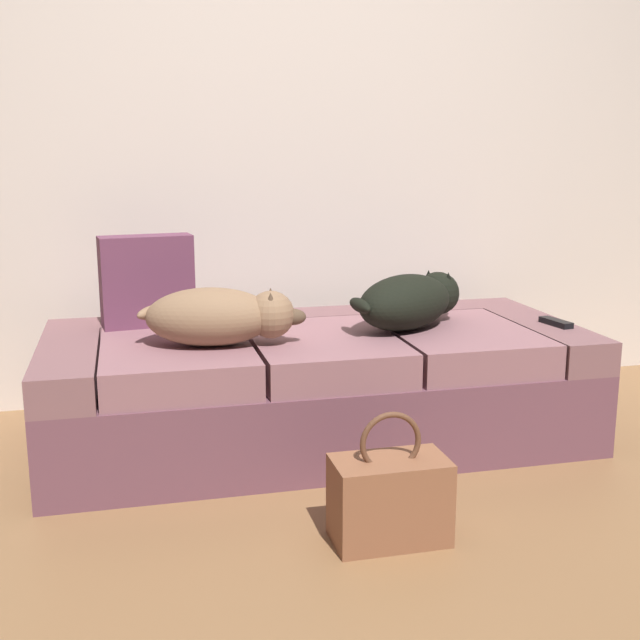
{
  "coord_description": "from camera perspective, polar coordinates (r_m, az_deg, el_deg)",
  "views": [
    {
      "loc": [
        -0.67,
        -1.66,
        1.08
      ],
      "look_at": [
        0.0,
        1.06,
        0.47
      ],
      "focal_mm": 44.7,
      "sensor_mm": 36.0,
      "label": 1
    }
  ],
  "objects": [
    {
      "name": "ground_plane",
      "position": [
        2.09,
        7.34,
        -18.91
      ],
      "size": [
        10.0,
        10.0,
        0.0
      ],
      "primitive_type": "plane",
      "color": "olive"
    },
    {
      "name": "back_wall",
      "position": [
        3.53,
        -2.94,
        17.44
      ],
      "size": [
        6.4,
        0.1,
        2.8
      ],
      "primitive_type": "cube",
      "color": "beige",
      "rests_on": "ground"
    },
    {
      "name": "couch",
      "position": [
        2.98,
        -0.23,
        -4.72
      ],
      "size": [
        1.96,
        0.88,
        0.42
      ],
      "color": "brown",
      "rests_on": "ground"
    },
    {
      "name": "dog_tan",
      "position": [
        2.71,
        -7.14,
        0.27
      ],
      "size": [
        0.58,
        0.32,
        0.2
      ],
      "color": "#8A674A",
      "rests_on": "couch"
    },
    {
      "name": "dog_dark",
      "position": [
        2.98,
        6.52,
        1.4
      ],
      "size": [
        0.55,
        0.46,
        0.2
      ],
      "color": "black",
      "rests_on": "couch"
    },
    {
      "name": "tv_remote",
      "position": [
        3.14,
        16.53,
        -0.17
      ],
      "size": [
        0.07,
        0.16,
        0.02
      ],
      "primitive_type": "cube",
      "rotation": [
        0.0,
        0.0,
        0.16
      ],
      "color": "black",
      "rests_on": "couch"
    },
    {
      "name": "throw_pillow",
      "position": [
        3.05,
        -12.28,
        2.75
      ],
      "size": [
        0.35,
        0.16,
        0.34
      ],
      "primitive_type": "cube",
      "rotation": [
        0.0,
        0.0,
        0.13
      ],
      "color": "#65344D",
      "rests_on": "couch"
    },
    {
      "name": "handbag",
      "position": [
        2.27,
        5.0,
        -12.59
      ],
      "size": [
        0.32,
        0.18,
        0.38
      ],
      "color": "brown",
      "rests_on": "ground"
    }
  ]
}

